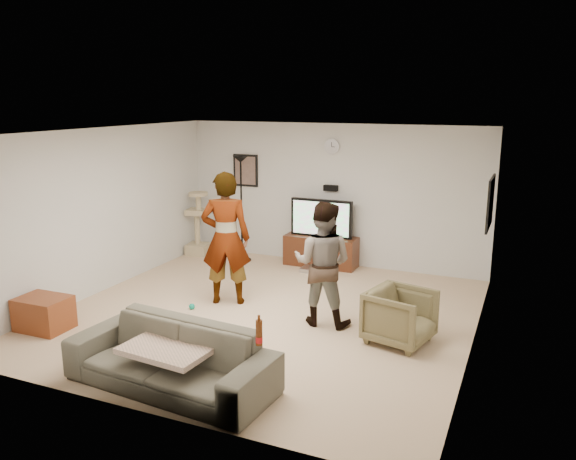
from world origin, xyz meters
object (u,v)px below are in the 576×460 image
at_px(armchair, 400,317).
at_px(tv_stand, 321,251).
at_px(floor_lamp, 241,209).
at_px(sofa, 171,357).
at_px(person_left, 226,238).
at_px(cat_tree, 197,223).
at_px(beer_bottle, 259,333).
at_px(side_table, 44,313).
at_px(tv, 321,218).
at_px(person_right, 323,264).

bearing_deg(armchair, tv_stand, 50.52).
relative_size(floor_lamp, sofa, 0.87).
xyz_separation_m(floor_lamp, sofa, (1.53, -4.46, -0.64)).
bearing_deg(floor_lamp, person_left, -67.93).
height_order(cat_tree, beer_bottle, cat_tree).
relative_size(floor_lamp, cat_tree, 1.58).
bearing_deg(armchair, cat_tree, 74.51).
bearing_deg(side_table, tv, 60.78).
bearing_deg(cat_tree, sofa, -60.91).
distance_m(person_left, beer_bottle, 2.99).
relative_size(beer_bottle, side_table, 0.39).
xyz_separation_m(person_left, beer_bottle, (1.73, -2.43, -0.19)).
bearing_deg(floor_lamp, armchair, -35.11).
bearing_deg(tv_stand, armchair, -53.23).
distance_m(sofa, side_table, 2.47).
xyz_separation_m(person_right, beer_bottle, (0.18, -2.24, -0.05)).
bearing_deg(armchair, sofa, 150.25).
bearing_deg(side_table, beer_bottle, -10.20).
height_order(person_left, person_right, person_left).
bearing_deg(cat_tree, person_right, -34.18).
height_order(sofa, armchair, armchair).
xyz_separation_m(tv_stand, sofa, (0.08, -4.73, 0.06)).
bearing_deg(side_table, floor_lamp, 77.42).
relative_size(person_left, person_right, 1.17).
height_order(tv_stand, armchair, armchair).
relative_size(tv, sofa, 0.50).
distance_m(tv_stand, cat_tree, 2.46).
bearing_deg(tv, armchair, -53.23).
distance_m(tv, sofa, 4.76).
bearing_deg(sofa, armchair, 51.31).
distance_m(sofa, armchair, 2.80).
xyz_separation_m(cat_tree, beer_bottle, (3.54, -4.52, 0.17)).
bearing_deg(tv_stand, tv, 180.00).
xyz_separation_m(cat_tree, person_left, (1.81, -2.09, 0.36)).
bearing_deg(tv, floor_lamp, -169.61).
height_order(floor_lamp, armchair, floor_lamp).
relative_size(person_right, beer_bottle, 6.58).
bearing_deg(person_right, side_table, 23.41).
distance_m(tv, armchair, 3.41).
bearing_deg(cat_tree, tv_stand, 4.85).
bearing_deg(cat_tree, side_table, -88.10).
distance_m(tv_stand, beer_bottle, 4.88).
bearing_deg(armchair, side_table, 121.97).
distance_m(floor_lamp, person_left, 2.19).
distance_m(tv, cat_tree, 2.45).
xyz_separation_m(tv_stand, armchair, (2.01, -2.69, 0.07)).
xyz_separation_m(cat_tree, sofa, (2.52, -4.52, -0.28)).
height_order(person_left, side_table, person_left).
bearing_deg(tv_stand, sofa, -88.98).
xyz_separation_m(floor_lamp, beer_bottle, (2.55, -4.46, -0.19)).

